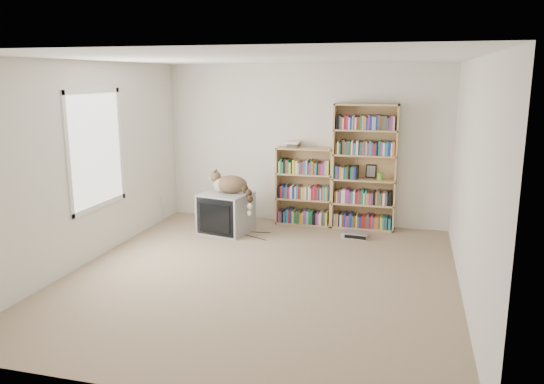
% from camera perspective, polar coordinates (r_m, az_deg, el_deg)
% --- Properties ---
extents(floor, '(4.50, 5.00, 0.01)m').
position_cam_1_polar(floor, '(6.36, -1.16, -8.97)').
color(floor, tan).
rests_on(floor, ground).
extents(wall_back, '(4.50, 0.02, 2.50)m').
position_cam_1_polar(wall_back, '(8.42, 3.53, 5.09)').
color(wall_back, silver).
rests_on(wall_back, floor).
extents(wall_front, '(4.50, 0.02, 2.50)m').
position_cam_1_polar(wall_front, '(3.74, -11.90, -4.41)').
color(wall_front, silver).
rests_on(wall_front, floor).
extents(wall_left, '(0.02, 5.00, 2.50)m').
position_cam_1_polar(wall_left, '(6.97, -19.29, 2.91)').
color(wall_left, silver).
rests_on(wall_left, floor).
extents(wall_right, '(0.02, 5.00, 2.50)m').
position_cam_1_polar(wall_right, '(5.82, 20.61, 1.04)').
color(wall_right, silver).
rests_on(wall_right, floor).
extents(ceiling, '(4.50, 5.00, 0.02)m').
position_cam_1_polar(ceiling, '(5.92, -1.27, 14.18)').
color(ceiling, white).
rests_on(ceiling, wall_back).
extents(window, '(0.02, 1.22, 1.52)m').
position_cam_1_polar(window, '(7.11, -18.40, 4.36)').
color(window, white).
rests_on(window, wall_left).
extents(crt_tv, '(0.80, 0.75, 0.60)m').
position_cam_1_polar(crt_tv, '(8.02, -4.93, -2.23)').
color(crt_tv, '#9C9C9E').
rests_on(crt_tv, floor).
extents(cat, '(0.76, 0.52, 0.58)m').
position_cam_1_polar(cat, '(7.90, -4.16, 0.53)').
color(cat, '#3B2418').
rests_on(cat, crt_tv).
extents(bookcase_tall, '(0.96, 0.30, 1.91)m').
position_cam_1_polar(bookcase_tall, '(8.20, 9.92, 2.29)').
color(bookcase_tall, tan).
rests_on(bookcase_tall, floor).
extents(bookcase_short, '(0.89, 0.30, 1.23)m').
position_cam_1_polar(bookcase_short, '(8.39, 3.55, 0.27)').
color(bookcase_short, tan).
rests_on(bookcase_short, floor).
extents(book_stack, '(0.22, 0.28, 0.09)m').
position_cam_1_polar(book_stack, '(8.30, 2.28, 5.15)').
color(book_stack, '#A8161B').
rests_on(book_stack, bookcase_short).
extents(green_mug, '(0.09, 0.09, 0.10)m').
position_cam_1_polar(green_mug, '(8.18, 11.56, 1.67)').
color(green_mug, '#5EA930').
rests_on(green_mug, bookcase_tall).
extents(framed_print, '(0.16, 0.05, 0.21)m').
position_cam_1_polar(framed_print, '(8.27, 10.62, 2.22)').
color(framed_print, black).
rests_on(framed_print, bookcase_tall).
extents(dvd_player, '(0.39, 0.30, 0.08)m').
position_cam_1_polar(dvd_player, '(7.88, 8.93, -4.54)').
color(dvd_player, silver).
rests_on(dvd_player, floor).
extents(wall_outlet, '(0.01, 0.08, 0.13)m').
position_cam_1_polar(wall_outlet, '(8.80, -11.73, -0.99)').
color(wall_outlet, silver).
rests_on(wall_outlet, wall_left).
extents(floor_cables, '(1.20, 0.70, 0.01)m').
position_cam_1_polar(floor_cables, '(7.78, -0.32, -4.90)').
color(floor_cables, black).
rests_on(floor_cables, floor).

